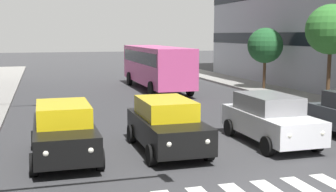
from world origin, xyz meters
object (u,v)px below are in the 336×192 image
object	(u,v)px
car_2	(167,124)
street_tree_2	(265,46)
car_1	(270,118)
bus_behind_traffic	(156,63)
traffic_light_gantry	(50,40)
street_tree_1	(331,30)
car_3	(64,131)

from	to	relation	value
car_2	street_tree_2	size ratio (longest dim) A/B	1.07
car_1	bus_behind_traffic	world-z (taller)	bus_behind_traffic
car_1	traffic_light_gantry	xyz separation A→B (m)	(7.55, 5.32, 2.86)
traffic_light_gantry	bus_behind_traffic	bearing A→B (deg)	-109.65
bus_behind_traffic	street_tree_2	xyz separation A→B (m)	(-7.07, 2.53, 1.23)
street_tree_2	bus_behind_traffic	bearing A→B (deg)	-19.69
bus_behind_traffic	street_tree_1	bearing A→B (deg)	125.65
car_3	bus_behind_traffic	distance (m)	17.37
car_3	bus_behind_traffic	bearing A→B (deg)	-114.24
bus_behind_traffic	car_1	bearing A→B (deg)	90.00
car_1	traffic_light_gantry	bearing A→B (deg)	35.18
car_3	bus_behind_traffic	world-z (taller)	bus_behind_traffic
car_1	bus_behind_traffic	bearing A→B (deg)	-90.00
car_2	street_tree_1	distance (m)	12.78
traffic_light_gantry	street_tree_1	distance (m)	18.48
car_1	street_tree_1	xyz separation A→B (m)	(-6.94, -6.15, 3.21)
car_3	traffic_light_gantry	world-z (taller)	traffic_light_gantry
car_2	street_tree_2	world-z (taller)	street_tree_2
car_2	street_tree_2	xyz separation A→B (m)	(-10.88, -13.27, 2.20)
bus_behind_traffic	street_tree_2	bearing A→B (deg)	160.31
car_1	car_2	bearing A→B (deg)	-0.33
car_2	bus_behind_traffic	world-z (taller)	bus_behind_traffic
car_3	street_tree_2	xyz separation A→B (m)	(-14.19, -13.28, 2.20)
bus_behind_traffic	car_3	bearing A→B (deg)	65.76
street_tree_1	car_1	bearing A→B (deg)	41.53
car_2	street_tree_1	bearing A→B (deg)	-150.32
car_1	street_tree_1	distance (m)	9.81
car_3	street_tree_2	distance (m)	19.56
car_2	traffic_light_gantry	size ratio (longest dim) A/B	0.81
car_2	car_3	world-z (taller)	same
street_tree_1	street_tree_2	world-z (taller)	street_tree_1
car_1	street_tree_2	size ratio (longest dim) A/B	1.07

